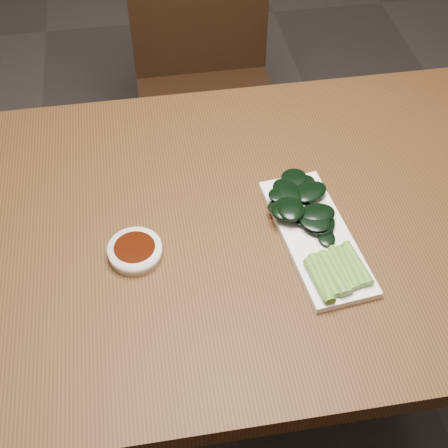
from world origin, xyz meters
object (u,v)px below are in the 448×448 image
serving_plate (316,236)px  gai_lan (312,226)px  sauce_bowl (135,251)px  chair_far (206,82)px  table (233,244)px

serving_plate → gai_lan: 0.02m
serving_plate → gai_lan: size_ratio=0.97×
serving_plate → sauce_bowl: bearing=177.7°
sauce_bowl → serving_plate: (0.33, -0.01, -0.01)m
sauce_bowl → chair_far: bearing=74.2°
chair_far → sauce_bowl: size_ratio=9.36×
sauce_bowl → serving_plate: size_ratio=0.30×
gai_lan → chair_far: bearing=95.0°
table → gai_lan: (0.13, -0.06, 0.10)m
chair_far → gai_lan: size_ratio=2.72×
table → sauce_bowl: (-0.19, -0.06, 0.08)m
chair_far → serving_plate: 0.92m
table → chair_far: chair_far is taller
serving_plate → chair_far: bearing=95.4°
gai_lan → sauce_bowl: bearing=179.4°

